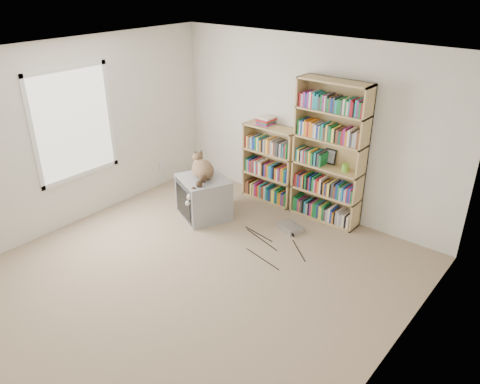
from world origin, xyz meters
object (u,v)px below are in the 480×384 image
Objects in this scene: crt_tv at (204,197)px; dvd_player at (290,227)px; bookcase_tall at (330,157)px; cat at (201,173)px; bookcase_short at (271,167)px.

dvd_player is (1.20, 0.44, -0.26)m from crt_tv.
bookcase_tall is at bearing 91.29° from dvd_player.
dvd_player is at bearing 44.00° from crt_tv.
dvd_player is (-0.19, -0.61, -0.90)m from bookcase_tall.
bookcase_short reaches higher than cat.
cat is 1.46m from dvd_player.
bookcase_tall is 6.18× the size of dvd_player.
bookcase_short is at bearing 160.94° from dvd_player.
bookcase_tall reaches higher than bookcase_short.
bookcase_tall is 1.69× the size of bookcase_short.
cat is 0.60× the size of bookcase_short.
crt_tv is at bearing 109.07° from cat.
bookcase_short is at bearing 98.90° from cat.
cat is 1.18m from bookcase_short.
cat reaches higher than crt_tv.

